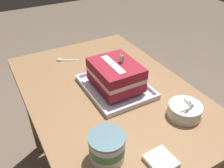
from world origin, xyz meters
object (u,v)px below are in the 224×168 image
at_px(ice_cream_tub, 107,147).
at_px(serving_spoon_near_tray, 63,60).
at_px(napkin_pile, 161,161).
at_px(bowl_stack, 185,110).
at_px(birthday_cake, 116,74).
at_px(foil_tray, 116,87).

relative_size(ice_cream_tub, serving_spoon_near_tray, 1.02).
xyz_separation_m(ice_cream_tub, napkin_pile, (0.11, 0.15, -0.04)).
bearing_deg(serving_spoon_near_tray, ice_cream_tub, -7.51).
height_order(bowl_stack, serving_spoon_near_tray, bowl_stack).
height_order(birthday_cake, bowl_stack, birthday_cake).
bearing_deg(ice_cream_tub, bowl_stack, 95.10).
relative_size(bowl_stack, napkin_pile, 1.45).
relative_size(birthday_cake, napkin_pile, 2.41).
distance_m(bowl_stack, ice_cream_tub, 0.38).
bearing_deg(foil_tray, birthday_cake, -90.00).
bearing_deg(foil_tray, ice_cream_tub, -33.79).
height_order(foil_tray, serving_spoon_near_tray, foil_tray).
bearing_deg(foil_tray, napkin_pile, -10.03).
xyz_separation_m(foil_tray, ice_cream_tub, (0.34, -0.23, 0.04)).
xyz_separation_m(foil_tray, bowl_stack, (0.30, 0.16, 0.02)).
bearing_deg(bowl_stack, ice_cream_tub, -84.90).
relative_size(ice_cream_tub, napkin_pile, 1.27).
bearing_deg(serving_spoon_near_tray, birthday_cake, 18.51).
distance_m(birthday_cake, ice_cream_tub, 0.41).
bearing_deg(bowl_stack, serving_spoon_near_tray, -157.56).
bearing_deg(napkin_pile, ice_cream_tub, -126.61).
xyz_separation_m(birthday_cake, serving_spoon_near_tray, (-0.39, -0.13, -0.08)).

